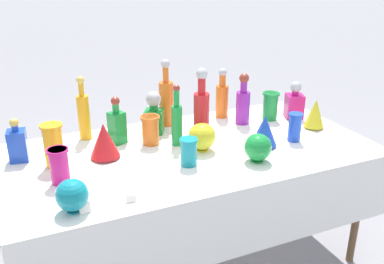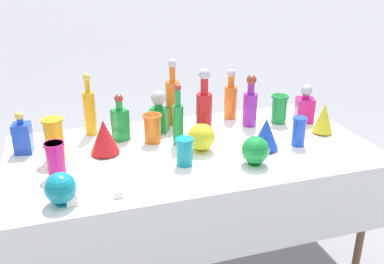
% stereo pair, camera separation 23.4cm
% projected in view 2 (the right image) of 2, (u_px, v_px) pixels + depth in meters
% --- Properties ---
extents(ground_plane, '(40.00, 40.00, 0.00)m').
position_uv_depth(ground_plane, '(192.00, 259.00, 2.67)').
color(ground_plane, gray).
extents(display_table, '(1.99, 1.00, 0.76)m').
position_uv_depth(display_table, '(194.00, 162.00, 2.36)').
color(display_table, white).
rests_on(display_table, ground).
extents(tall_bottle_0, '(0.07, 0.07, 0.38)m').
position_uv_depth(tall_bottle_0, '(90.00, 110.00, 2.51)').
color(tall_bottle_0, orange).
rests_on(tall_bottle_0, display_table).
extents(tall_bottle_1, '(0.08, 0.08, 0.33)m').
position_uv_depth(tall_bottle_1, '(231.00, 98.00, 2.78)').
color(tall_bottle_1, orange).
rests_on(tall_bottle_1, display_table).
extents(tall_bottle_2, '(0.09, 0.09, 0.42)m').
position_uv_depth(tall_bottle_2, '(204.00, 111.00, 2.43)').
color(tall_bottle_2, red).
rests_on(tall_bottle_2, display_table).
extents(tall_bottle_3, '(0.09, 0.09, 0.33)m').
position_uv_depth(tall_bottle_3, '(250.00, 105.00, 2.65)').
color(tall_bottle_3, purple).
rests_on(tall_bottle_3, display_table).
extents(tall_bottle_4, '(0.09, 0.09, 0.42)m').
position_uv_depth(tall_bottle_4, '(173.00, 99.00, 2.67)').
color(tall_bottle_4, orange).
rests_on(tall_bottle_4, display_table).
extents(tall_bottle_5, '(0.06, 0.06, 0.35)m').
position_uv_depth(tall_bottle_5, '(178.00, 120.00, 2.38)').
color(tall_bottle_5, '#198C38').
rests_on(tall_bottle_5, display_table).
extents(square_decanter_0, '(0.10, 0.10, 0.23)m').
position_uv_depth(square_decanter_0, '(23.00, 136.00, 2.30)').
color(square_decanter_0, blue).
rests_on(square_decanter_0, display_table).
extents(square_decanter_1, '(0.10, 0.10, 0.28)m').
position_uv_depth(square_decanter_1, '(120.00, 121.00, 2.45)').
color(square_decanter_1, '#198C38').
rests_on(square_decanter_1, display_table).
extents(square_decanter_2, '(0.14, 0.14, 0.25)m').
position_uv_depth(square_decanter_2, '(305.00, 106.00, 2.73)').
color(square_decanter_2, '#C61972').
rests_on(square_decanter_2, display_table).
extents(square_decanter_3, '(0.15, 0.15, 0.26)m').
position_uv_depth(square_decanter_3, '(159.00, 113.00, 2.58)').
color(square_decanter_3, '#198C38').
rests_on(square_decanter_3, display_table).
extents(slender_vase_0, '(0.09, 0.09, 0.14)m').
position_uv_depth(slender_vase_0, '(185.00, 151.00, 2.17)').
color(slender_vase_0, teal).
rests_on(slender_vase_0, display_table).
extents(slender_vase_1, '(0.08, 0.08, 0.17)m').
position_uv_depth(slender_vase_1, '(299.00, 130.00, 2.39)').
color(slender_vase_1, blue).
rests_on(slender_vase_1, display_table).
extents(slender_vase_2, '(0.11, 0.11, 0.18)m').
position_uv_depth(slender_vase_2, '(279.00, 108.00, 2.71)').
color(slender_vase_2, '#198C38').
rests_on(slender_vase_2, display_table).
extents(slender_vase_3, '(0.11, 0.11, 0.17)m').
position_uv_depth(slender_vase_3, '(152.00, 127.00, 2.43)').
color(slender_vase_3, orange).
rests_on(slender_vase_3, display_table).
extents(slender_vase_4, '(0.11, 0.11, 0.22)m').
position_uv_depth(slender_vase_4, '(54.00, 138.00, 2.21)').
color(slender_vase_4, orange).
rests_on(slender_vase_4, display_table).
extents(slender_vase_5, '(0.10, 0.10, 0.17)m').
position_uv_depth(slender_vase_5, '(56.00, 158.00, 2.05)').
color(slender_vase_5, '#C61972').
rests_on(slender_vase_5, display_table).
extents(fluted_vase_0, '(0.14, 0.14, 0.18)m').
position_uv_depth(fluted_vase_0, '(266.00, 133.00, 2.33)').
color(fluted_vase_0, blue).
rests_on(fluted_vase_0, display_table).
extents(fluted_vase_1, '(0.16, 0.16, 0.19)m').
position_uv_depth(fluted_vase_1, '(104.00, 137.00, 2.28)').
color(fluted_vase_1, red).
rests_on(fluted_vase_1, display_table).
extents(fluted_vase_2, '(0.12, 0.12, 0.19)m').
position_uv_depth(fluted_vase_2, '(324.00, 118.00, 2.55)').
color(fluted_vase_2, yellow).
rests_on(fluted_vase_2, display_table).
extents(round_bowl_0, '(0.14, 0.14, 0.15)m').
position_uv_depth(round_bowl_0, '(255.00, 150.00, 2.17)').
color(round_bowl_0, '#198C38').
rests_on(round_bowl_0, display_table).
extents(round_bowl_1, '(0.14, 0.14, 0.15)m').
position_uv_depth(round_bowl_1, '(60.00, 188.00, 1.82)').
color(round_bowl_1, teal).
rests_on(round_bowl_1, display_table).
extents(round_bowl_2, '(0.15, 0.15, 0.16)m').
position_uv_depth(round_bowl_2, '(202.00, 137.00, 2.32)').
color(round_bowl_2, yellow).
rests_on(round_bowl_2, display_table).
extents(price_tag_left, '(0.05, 0.02, 0.03)m').
position_uv_depth(price_tag_left, '(119.00, 195.00, 1.88)').
color(price_tag_left, white).
rests_on(price_tag_left, display_table).
extents(price_tag_center, '(0.05, 0.02, 0.05)m').
position_uv_depth(price_tag_center, '(72.00, 201.00, 1.82)').
color(price_tag_center, white).
rests_on(price_tag_center, display_table).
extents(cardboard_box_behind_left, '(0.45, 0.41, 0.40)m').
position_uv_depth(cardboard_box_behind_left, '(110.00, 179.00, 3.30)').
color(cardboard_box_behind_left, tan).
rests_on(cardboard_box_behind_left, ground).
extents(cardboard_box_behind_right, '(0.51, 0.31, 0.35)m').
position_uv_depth(cardboard_box_behind_right, '(203.00, 164.00, 3.59)').
color(cardboard_box_behind_right, tan).
rests_on(cardboard_box_behind_right, ground).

